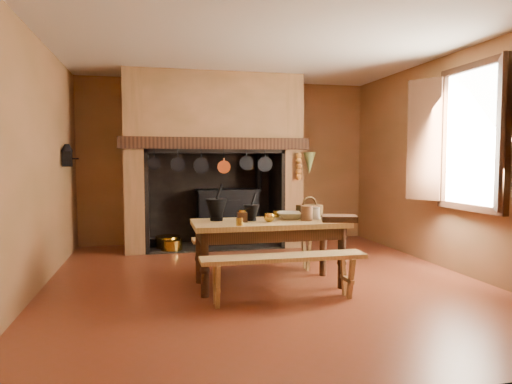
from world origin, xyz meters
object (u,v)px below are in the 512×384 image
(iron_range, at_px, (228,216))
(wicker_basket, at_px, (309,210))
(bench_front, at_px, (284,267))
(work_table, at_px, (269,231))
(coffee_grinder, at_px, (242,216))
(mixing_bowl, at_px, (291,216))

(iron_range, relative_size, wicker_basket, 5.18)
(wicker_basket, bearing_deg, bench_front, -142.00)
(work_table, bearing_deg, iron_range, 91.04)
(work_table, distance_m, bench_front, 0.67)
(work_table, distance_m, coffee_grinder, 0.36)
(bench_front, xyz_separation_m, wicker_basket, (0.56, 0.82, 0.47))
(iron_range, xyz_separation_m, mixing_bowl, (0.34, -2.55, 0.30))
(bench_front, distance_m, wicker_basket, 1.10)
(coffee_grinder, relative_size, wicker_basket, 0.54)
(iron_range, height_order, work_table, iron_range)
(work_table, height_order, bench_front, work_table)
(iron_range, height_order, mixing_bowl, iron_range)
(bench_front, height_order, coffee_grinder, coffee_grinder)
(mixing_bowl, bearing_deg, wicker_basket, 24.42)
(work_table, bearing_deg, bench_front, -90.00)
(work_table, height_order, wicker_basket, wicker_basket)
(iron_range, distance_m, work_table, 2.65)
(bench_front, height_order, mixing_bowl, mixing_bowl)
(coffee_grinder, xyz_separation_m, mixing_bowl, (0.60, 0.13, -0.02))
(bench_front, relative_size, coffee_grinder, 10.18)
(mixing_bowl, bearing_deg, work_table, -162.21)
(iron_range, bearing_deg, coffee_grinder, -95.71)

